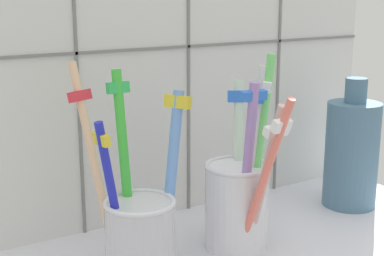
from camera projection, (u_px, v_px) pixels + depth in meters
tile_wall_back at (130, 32)px, 59.30cm from camera, size 64.00×2.20×45.00cm
toothbrush_cup_left at (140, 225)px, 50.61cm from camera, size 10.08×9.49×18.80cm
toothbrush_cup_right at (241, 196)px, 55.31cm from camera, size 6.39×11.73×19.18cm
ceramic_vase at (352, 152)px, 66.21cm from camera, size 6.15×6.15×15.14cm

